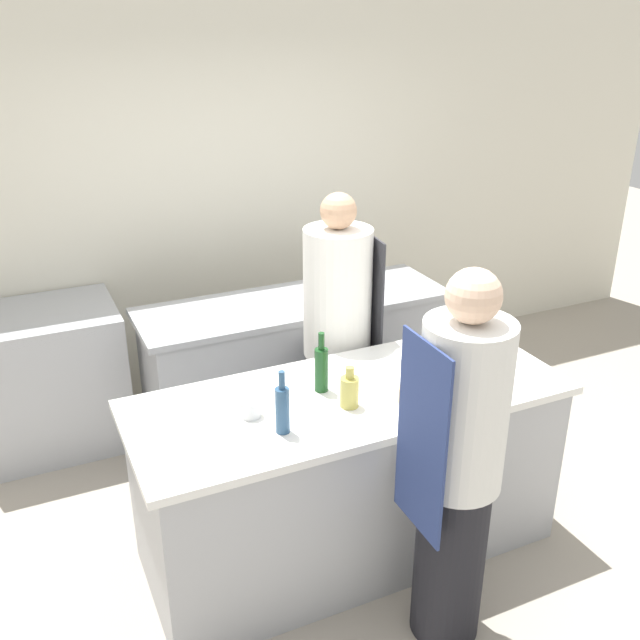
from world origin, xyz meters
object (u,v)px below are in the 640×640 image
object	(u,v)px
bottle_wine	(349,391)
bowl_mixing_large	(411,359)
chef_at_prep_near	(457,468)
bowl_prep_small	(420,396)
cup	(251,409)
oven_range	(50,379)
stockpot	(330,286)
bottle_sauce	(321,368)
bottle_olive_oil	(457,359)
chef_at_stove	(338,342)
bottle_cooking_oil	(467,321)
bottle_vinegar	(282,408)

from	to	relation	value
bottle_wine	bowl_mixing_large	world-z (taller)	bottle_wine
bowl_mixing_large	chef_at_prep_near	bearing A→B (deg)	-108.77
bowl_prep_small	cup	bearing A→B (deg)	163.66
bowl_prep_small	chef_at_prep_near	bearing A→B (deg)	-102.57
oven_range	stockpot	distance (m)	1.90
chef_at_prep_near	bowl_mixing_large	world-z (taller)	chef_at_prep_near
chef_at_prep_near	bottle_sauce	size ratio (longest dim) A/B	5.73
bottle_olive_oil	bowl_mixing_large	distance (m)	0.29
chef_at_prep_near	bowl_prep_small	xyz separation A→B (m)	(0.10, 0.46, 0.08)
bottle_sauce	chef_at_stove	bearing A→B (deg)	57.07
chef_at_prep_near	cup	size ratio (longest dim) A/B	18.06
bottle_cooking_oil	bottle_sauce	bearing A→B (deg)	-166.41
bottle_sauce	bowl_prep_small	bearing A→B (deg)	-39.79
bowl_prep_small	stockpot	world-z (taller)	stockpot
bottle_wine	bowl_mixing_large	bearing A→B (deg)	27.55
bottle_wine	bottle_sauce	distance (m)	0.20
oven_range	cup	xyz separation A→B (m)	(0.77, -1.71, 0.51)
bottle_vinegar	cup	xyz separation A→B (m)	(-0.08, 0.18, -0.08)
bottle_cooking_oil	bottle_sauce	distance (m)	1.06
bottle_vinegar	bottle_cooking_oil	size ratio (longest dim) A/B	1.44
bottle_olive_oil	bottle_sauce	size ratio (longest dim) A/B	0.95
bottle_vinegar	bottle_sauce	size ratio (longest dim) A/B	0.97
cup	chef_at_prep_near	bearing A→B (deg)	-45.73
chef_at_stove	bottle_wine	bearing A→B (deg)	-16.20
bottle_vinegar	bottle_sauce	distance (m)	0.41
bowl_mixing_large	cup	distance (m)	0.96
chef_at_stove	bowl_mixing_large	bearing A→B (deg)	26.02
chef_at_stove	bottle_wine	xyz separation A→B (m)	(-0.31, -0.76, 0.14)
bowl_prep_small	stockpot	bearing A→B (deg)	82.89
oven_range	bottle_cooking_oil	size ratio (longest dim) A/B	4.45
bottle_olive_oil	bottle_cooking_oil	bearing A→B (deg)	49.28
oven_range	bottle_vinegar	size ratio (longest dim) A/B	3.08
cup	stockpot	bearing A→B (deg)	50.02
bottle_olive_oil	bottle_wine	bearing A→B (deg)	-179.17
oven_range	bottle_wine	xyz separation A→B (m)	(1.22, -1.82, 0.55)
chef_at_stove	bottle_vinegar	world-z (taller)	chef_at_stove
chef_at_stove	oven_range	bearing A→B (deg)	-118.33
chef_at_prep_near	stockpot	bearing A→B (deg)	-7.57
bottle_sauce	bottle_cooking_oil	bearing A→B (deg)	13.59
bottle_wine	cup	world-z (taller)	bottle_wine
bottle_sauce	bottle_olive_oil	bearing A→B (deg)	-15.61
cup	stockpot	world-z (taller)	stockpot
bottle_cooking_oil	bowl_prep_small	xyz separation A→B (m)	(-0.66, -0.56, -0.04)
bottle_wine	bowl_mixing_large	distance (m)	0.56
chef_at_prep_near	bottle_vinegar	bearing A→B (deg)	50.36
chef_at_stove	bottle_cooking_oil	distance (m)	0.75
stockpot	chef_at_prep_near	bearing A→B (deg)	-98.51
bottle_wine	bottle_sauce	size ratio (longest dim) A/B	0.67
chef_at_prep_near	bottle_vinegar	xyz separation A→B (m)	(-0.58, 0.50, 0.16)
oven_range	bottle_sauce	world-z (taller)	bottle_sauce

